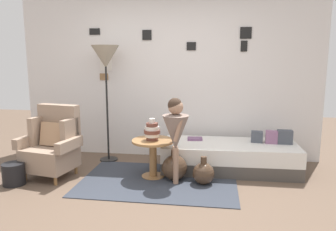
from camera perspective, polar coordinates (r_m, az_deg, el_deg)
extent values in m
plane|color=brown|center=(3.75, -4.55, -15.45)|extent=(12.00, 12.00, 0.00)
cube|color=silver|center=(5.31, -0.03, 6.71)|extent=(4.80, 0.10, 2.60)
cube|color=black|center=(5.20, 4.08, 11.96)|extent=(0.14, 0.02, 0.12)
cube|color=beige|center=(5.20, 4.07, 11.96)|extent=(0.11, 0.01, 0.10)
cube|color=black|center=(5.31, -3.69, 13.82)|extent=(0.14, 0.02, 0.16)
cube|color=silver|center=(5.31, -3.70, 13.82)|extent=(0.11, 0.01, 0.12)
cube|color=black|center=(5.20, 13.10, 11.69)|extent=(0.10, 0.02, 0.16)
cube|color=gray|center=(5.20, 13.10, 11.69)|extent=(0.08, 0.01, 0.13)
cube|color=black|center=(5.22, 13.41, 13.83)|extent=(0.17, 0.02, 0.17)
cube|color=gray|center=(5.21, 13.41, 13.84)|extent=(0.13, 0.01, 0.13)
cube|color=black|center=(5.56, -12.65, 14.07)|extent=(0.17, 0.02, 0.10)
cube|color=gray|center=(5.55, -12.66, 14.07)|extent=(0.13, 0.01, 0.08)
cube|color=white|center=(5.48, -10.77, 9.06)|extent=(0.19, 0.02, 0.26)
cube|color=#9E9E96|center=(5.48, -10.79, 9.06)|extent=(0.15, 0.01, 0.20)
cube|color=olive|center=(5.51, -11.08, 6.65)|extent=(0.14, 0.02, 0.11)
cube|color=gray|center=(5.50, -11.09, 6.65)|extent=(0.11, 0.01, 0.08)
cube|color=#333842|center=(4.41, -1.67, -11.31)|extent=(2.03, 1.36, 0.01)
cylinder|color=olive|center=(4.80, -23.63, -9.67)|extent=(0.04, 0.04, 0.12)
cylinder|color=olive|center=(4.50, -19.02, -10.67)|extent=(0.04, 0.04, 0.12)
cylinder|color=olive|center=(5.12, -20.23, -8.22)|extent=(0.04, 0.04, 0.12)
cylinder|color=olive|center=(4.84, -15.75, -9.03)|extent=(0.04, 0.04, 0.12)
cube|color=gray|center=(4.74, -19.82, -6.97)|extent=(0.69, 0.66, 0.30)
cube|color=gray|center=(4.82, -18.42, -1.42)|extent=(0.62, 0.25, 0.55)
cube|color=gray|center=(4.89, -21.73, -2.43)|extent=(0.13, 0.32, 0.39)
cube|color=gray|center=(4.58, -16.76, -2.97)|extent=(0.13, 0.32, 0.39)
cube|color=gray|center=(4.88, -23.16, -4.04)|extent=(0.18, 0.51, 0.14)
cube|color=gray|center=(4.47, -16.82, -4.89)|extent=(0.18, 0.51, 0.14)
cube|color=tan|center=(4.74, -19.31, -3.08)|extent=(0.38, 0.23, 0.33)
cube|color=#4C4742|center=(4.87, 10.61, -8.30)|extent=(1.92, 0.85, 0.18)
cube|color=white|center=(4.81, 10.69, -6.04)|extent=(1.92, 0.85, 0.22)
cube|color=#474C56|center=(4.94, 19.68, -3.54)|extent=(0.21, 0.13, 0.20)
cube|color=gray|center=(4.91, 17.58, -3.60)|extent=(0.18, 0.14, 0.18)
cube|color=#474C56|center=(4.91, 15.22, -3.60)|extent=(0.17, 0.13, 0.16)
cylinder|color=#9E7042|center=(4.56, -2.59, -10.50)|extent=(0.31, 0.31, 0.02)
cylinder|color=#9E7042|center=(4.48, -2.62, -7.55)|extent=(0.10, 0.10, 0.47)
cylinder|color=#9E7042|center=(4.41, -2.64, -4.45)|extent=(0.57, 0.57, 0.03)
cylinder|color=brown|center=(4.39, -2.78, -4.00)|extent=(0.16, 0.16, 0.05)
cylinder|color=white|center=(4.38, -2.78, -3.41)|extent=(0.19, 0.19, 0.05)
cylinder|color=brown|center=(4.37, -2.79, -2.81)|extent=(0.22, 0.22, 0.05)
cylinder|color=white|center=(4.36, -2.79, -2.21)|extent=(0.19, 0.19, 0.05)
cylinder|color=brown|center=(4.35, -2.80, -1.61)|extent=(0.16, 0.16, 0.05)
cylinder|color=white|center=(4.34, -2.81, -0.92)|extent=(0.08, 0.08, 0.06)
cylinder|color=black|center=(5.35, -10.27, -7.51)|extent=(0.28, 0.28, 0.02)
cylinder|color=black|center=(5.16, -10.56, 1.58)|extent=(0.03, 0.03, 1.69)
cone|color=#9E937F|center=(5.10, -10.84, 10.03)|extent=(0.42, 0.42, 0.34)
cylinder|color=#A37A60|center=(4.23, 1.38, -8.87)|extent=(0.07, 0.07, 0.47)
cylinder|color=#A37A60|center=(4.33, 1.24, -8.44)|extent=(0.07, 0.07, 0.47)
cone|color=gray|center=(4.16, 1.33, -3.03)|extent=(0.34, 0.34, 0.45)
cylinder|color=gray|center=(4.13, 1.34, -1.00)|extent=(0.17, 0.17, 0.17)
cylinder|color=#A37A60|center=(4.03, 1.80, -2.52)|extent=(0.13, 0.08, 0.30)
cylinder|color=#A37A60|center=(4.27, 1.43, -1.82)|extent=(0.13, 0.08, 0.30)
sphere|color=#A37A60|center=(4.10, 1.35, 1.50)|extent=(0.19, 0.19, 0.19)
sphere|color=#38281E|center=(4.09, 1.21, 1.83)|extent=(0.18, 0.18, 0.18)
cube|color=#775078|center=(4.91, 4.71, -4.05)|extent=(0.23, 0.18, 0.03)
sphere|color=#473323|center=(4.40, 1.15, -9.06)|extent=(0.34, 0.34, 0.34)
cylinder|color=#473323|center=(4.34, 1.16, -6.46)|extent=(0.09, 0.09, 0.09)
sphere|color=#473323|center=(4.29, 6.19, -10.02)|extent=(0.28, 0.28, 0.28)
cylinder|color=#473323|center=(4.23, 6.24, -7.71)|extent=(0.08, 0.08, 0.09)
cylinder|color=black|center=(4.70, -25.29, -9.19)|extent=(0.28, 0.28, 0.28)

